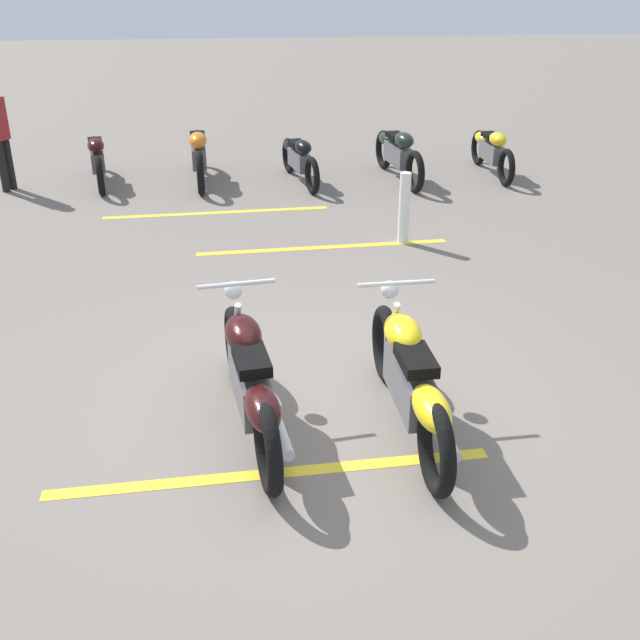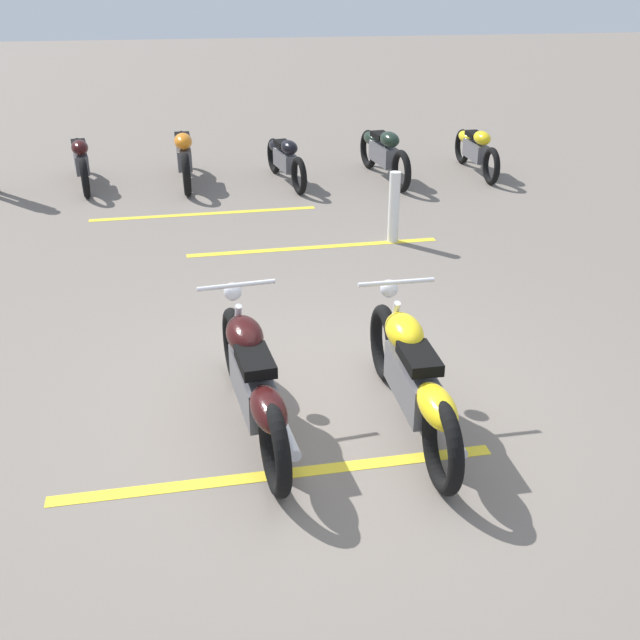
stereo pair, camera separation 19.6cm
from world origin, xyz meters
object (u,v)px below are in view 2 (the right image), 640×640
motorcycle_dark_foreground (253,381)px  motorcycle_row_left (383,151)px  motorcycle_row_right (184,154)px  motorcycle_row_far_right (81,159)px  motorcycle_row_far_left (475,149)px  bollard_post (394,207)px  motorcycle_row_center (285,158)px  motorcycle_bright_foreground (413,378)px

motorcycle_dark_foreground → motorcycle_row_left: 7.59m
motorcycle_row_right → motorcycle_row_far_right: motorcycle_row_right is taller
motorcycle_row_far_left → bollard_post: bearing=-35.6°
motorcycle_row_center → motorcycle_row_right: 1.63m
motorcycle_bright_foreground → motorcycle_row_center: size_ratio=1.17×
motorcycle_row_center → bollard_post: bearing=8.6°
motorcycle_dark_foreground → motorcycle_row_center: motorcycle_dark_foreground is taller
motorcycle_dark_foreground → motorcycle_row_far_left: bearing=-37.6°
motorcycle_row_far_right → motorcycle_row_left: bearing=75.6°
motorcycle_row_left → motorcycle_row_center: motorcycle_row_left is taller
motorcycle_dark_foreground → motorcycle_row_far_right: bearing=9.2°
motorcycle_row_right → motorcycle_dark_foreground: bearing=1.8°
motorcycle_bright_foreground → motorcycle_row_far_left: 7.98m
motorcycle_dark_foreground → motorcycle_row_center: 7.19m
motorcycle_dark_foreground → motorcycle_row_far_left: (7.26, -4.21, -0.06)m
motorcycle_row_far_left → motorcycle_dark_foreground: bearing=-31.4°
motorcycle_bright_foreground → motorcycle_row_left: (7.26, -1.39, -0.02)m
motorcycle_bright_foreground → bollard_post: size_ratio=2.45×
motorcycle_row_left → bollard_post: size_ratio=2.37×
motorcycle_row_center → motorcycle_row_far_right: size_ratio=0.95×
motorcycle_row_left → motorcycle_row_center: (-0.01, 1.61, -0.05)m
motorcycle_row_far_left → motorcycle_row_left: (-0.13, 1.62, 0.04)m
motorcycle_bright_foreground → motorcycle_row_far_right: size_ratio=1.11×
motorcycle_bright_foreground → motorcycle_dark_foreground: 1.21m
motorcycle_dark_foreground → motorcycle_row_right: (7.40, 0.63, -0.01)m
motorcycle_row_right → motorcycle_row_left: bearing=82.2°
motorcycle_row_right → motorcycle_row_far_right: 1.62m
motorcycle_row_far_left → motorcycle_row_center: size_ratio=1.04×
motorcycle_row_left → bollard_post: (-3.02, 0.53, 0.01)m
motorcycle_bright_foreground → motorcycle_dark_foreground: (0.13, 1.20, 0.00)m
motorcycle_dark_foreground → motorcycle_row_left: motorcycle_dark_foreground is taller
motorcycle_row_far_right → bollard_post: bollard_post is taller
motorcycle_row_center → motorcycle_row_far_left: bearing=81.4°
motorcycle_row_far_left → motorcycle_row_center: 3.23m
motorcycle_bright_foreground → motorcycle_row_far_right: bearing=22.4°
motorcycle_row_left → motorcycle_row_right: 3.23m
motorcycle_row_right → bollard_post: size_ratio=2.44×
motorcycle_row_center → motorcycle_row_far_right: (0.33, 3.22, 0.02)m
motorcycle_bright_foreground → motorcycle_row_left: size_ratio=1.04×
motorcycle_row_center → motorcycle_row_far_right: motorcycle_row_far_right is taller
motorcycle_dark_foreground → motorcycle_row_far_right: size_ratio=1.11×
motorcycle_dark_foreground → motorcycle_bright_foreground: bearing=-103.7°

